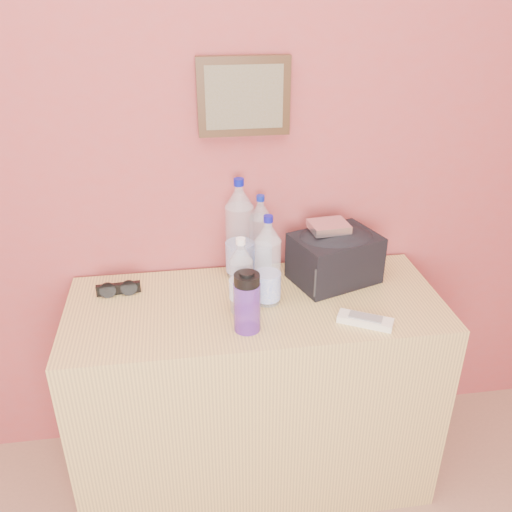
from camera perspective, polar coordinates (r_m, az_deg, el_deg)
The scene contains 11 objects.
picture_frame at distance 1.81m, azimuth -1.29°, elevation 16.43°, with size 0.30×0.03×0.25m, color #382311, non-canonical shape.
dresser at distance 2.04m, azimuth -0.04°, elevation -14.20°, with size 1.25×0.52×0.78m, color #A97C4A.
pet_large_b at distance 1.90m, azimuth -1.74°, elevation 2.36°, with size 0.10×0.10×0.36m.
pet_large_c at distance 1.93m, azimuth 0.46°, elevation 1.82°, with size 0.08×0.08×0.30m.
pet_large_d at distance 1.74m, azimuth 1.25°, elevation -0.96°, with size 0.08×0.08×0.31m.
pet_small at distance 1.71m, azimuth -1.57°, elevation -2.50°, with size 0.07×0.07×0.26m.
nalgene_bottle at distance 1.63m, azimuth -0.95°, elevation -4.82°, with size 0.08×0.08×0.20m.
sunglasses at distance 1.90m, azimuth -14.27°, elevation -3.35°, with size 0.15×0.05×0.04m, color black, non-canonical shape.
ac_remote at distance 1.73m, azimuth 11.42°, elevation -6.67°, with size 0.17×0.05×0.02m, color silver.
toiletry_bag at distance 1.91m, azimuth 8.30°, elevation 0.08°, with size 0.28×0.20×0.19m, color black, non-canonical shape.
foil_packet at distance 1.86m, azimuth 7.67°, elevation 3.11°, with size 0.13×0.11×0.03m, color silver.
Camera 1 is at (0.03, 0.21, 1.75)m, focal length 38.00 mm.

